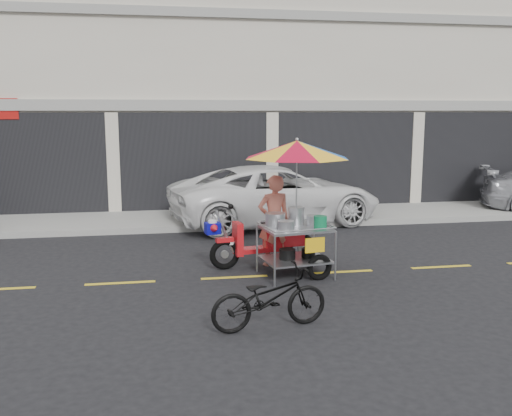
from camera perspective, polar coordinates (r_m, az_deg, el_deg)
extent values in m
plane|color=black|center=(10.75, 8.51, -6.35)|extent=(90.00, 90.00, 0.00)
cube|color=gray|center=(15.91, 2.28, -0.71)|extent=(45.00, 3.00, 0.15)
cube|color=beige|center=(20.58, -0.65, 12.65)|extent=(36.00, 8.00, 8.00)
cube|color=black|center=(16.66, 1.61, 4.55)|extent=(35.28, 0.06, 2.90)
cube|color=gray|center=(16.57, 1.65, 10.23)|extent=(36.00, 0.12, 0.30)
cube|color=gray|center=(16.78, 1.69, 18.80)|extent=(36.00, 0.12, 0.25)
cube|color=gold|center=(10.75, 8.51, -6.33)|extent=(42.00, 0.10, 0.01)
imported|color=white|center=(14.97, 2.03, 1.33)|extent=(5.93, 3.55, 1.54)
imported|color=black|center=(7.87, 1.34, -8.99)|extent=(1.73, 0.84, 0.87)
torus|color=black|center=(10.76, -3.15, -4.65)|extent=(0.60, 0.20, 0.59)
torus|color=black|center=(11.26, 4.51, -4.01)|extent=(0.60, 0.20, 0.59)
cylinder|color=#9EA0A5|center=(10.76, -3.15, -4.65)|extent=(0.15, 0.08, 0.15)
cylinder|color=#9EA0A5|center=(11.26, 4.51, -4.01)|extent=(0.15, 0.08, 0.15)
cube|color=red|center=(10.69, -3.16, -3.19)|extent=(0.35, 0.17, 0.08)
cylinder|color=#9EA0A5|center=(10.66, -3.17, -2.38)|extent=(0.38, 0.11, 0.84)
cube|color=red|center=(10.76, -1.83, -3.10)|extent=(0.18, 0.37, 0.62)
cube|color=red|center=(10.96, 0.51, -4.14)|extent=(0.86, 0.41, 0.08)
cube|color=red|center=(11.06, 2.80, -2.75)|extent=(0.81, 0.38, 0.41)
cube|color=black|center=(10.98, 2.31, -1.58)|extent=(0.70, 0.35, 0.10)
cylinder|color=#9EA0A5|center=(10.63, -2.54, -0.70)|extent=(0.12, 0.57, 0.04)
sphere|color=black|center=(10.82, -2.53, 0.16)|extent=(0.10, 0.10, 0.10)
cylinder|color=white|center=(10.74, -2.52, -3.53)|extent=(0.14, 0.14, 0.05)
cube|color=#070788|center=(10.58, -4.36, -2.02)|extent=(0.30, 0.27, 0.21)
cylinder|color=white|center=(10.56, -4.37, -1.36)|extent=(0.19, 0.19, 0.05)
cone|color=red|center=(10.41, -4.12, -2.10)|extent=(0.22, 0.25, 0.19)
torus|color=black|center=(10.16, 6.35, -5.92)|extent=(0.49, 0.18, 0.48)
cylinder|color=#9EA0A5|center=(9.68, 1.88, -5.35)|extent=(0.04, 0.04, 0.88)
cylinder|color=#9EA0A5|center=(10.53, 0.10, -4.10)|extent=(0.04, 0.04, 0.88)
cylinder|color=#9EA0A5|center=(10.13, 7.95, -4.77)|extent=(0.04, 0.04, 0.88)
cylinder|color=#9EA0A5|center=(10.94, 5.77, -3.62)|extent=(0.04, 0.04, 0.88)
cube|color=#9EA0A5|center=(10.34, 3.94, -5.13)|extent=(1.27, 1.10, 0.03)
cube|color=#9EA0A5|center=(10.21, 3.98, -2.04)|extent=(1.27, 1.10, 0.04)
cylinder|color=#9EA0A5|center=(9.78, 5.03, -2.21)|extent=(1.13, 0.20, 0.02)
cylinder|color=#9EA0A5|center=(10.62, 3.01, -1.23)|extent=(1.13, 0.20, 0.02)
cylinder|color=#9EA0A5|center=(9.99, 0.96, -1.91)|extent=(0.17, 0.93, 0.02)
cylinder|color=#9EA0A5|center=(10.42, 6.87, -1.49)|extent=(0.17, 0.93, 0.02)
cylinder|color=#9EA0A5|center=(10.76, 2.98, -4.53)|extent=(0.16, 0.77, 0.04)
cylinder|color=#9EA0A5|center=(10.64, 3.01, -1.83)|extent=(0.16, 0.77, 0.04)
cube|color=gold|center=(9.87, 5.91, -3.71)|extent=(0.36, 0.08, 0.26)
cylinder|color=#B7B7BC|center=(10.26, 1.94, -1.22)|extent=(0.41, 0.41, 0.22)
cylinder|color=#B7B7BC|center=(10.42, 4.03, -0.84)|extent=(0.34, 0.34, 0.30)
cylinder|color=#B7B7BC|center=(10.39, 5.88, -1.28)|extent=(0.33, 0.33, 0.16)
cylinder|color=#B7B7BC|center=(9.92, 3.01, -1.83)|extent=(0.32, 0.32, 0.14)
cylinder|color=#0E6D3F|center=(10.09, 6.45, -1.44)|extent=(0.26, 0.26, 0.23)
cylinder|color=black|center=(10.25, 3.14, -4.62)|extent=(0.33, 0.33, 0.19)
cylinder|color=black|center=(10.41, 5.26, -4.48)|extent=(0.28, 0.28, 0.17)
cylinder|color=#9EA0A5|center=(10.19, 4.07, 2.37)|extent=(0.03, 0.03, 1.55)
sphere|color=#9EA0A5|center=(10.12, 4.13, 6.85)|extent=(0.06, 0.06, 0.06)
imported|color=#CD6C58|center=(10.93, 1.80, -1.25)|extent=(0.70, 0.51, 1.76)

